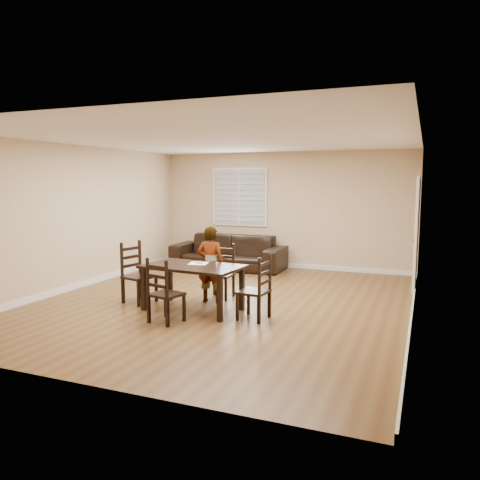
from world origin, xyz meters
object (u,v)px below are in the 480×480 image
dining_table (193,271)px  sofa (228,252)px  chair_near (222,273)px  chair_far (161,294)px  chair_left (134,274)px  child (211,264)px  donut (199,262)px  chair_right (261,291)px

dining_table → sofa: 3.64m
chair_near → chair_far: 1.79m
chair_left → sofa: size_ratio=0.39×
child → chair_near: bearing=-99.0°
chair_far → donut: bearing=-84.0°
child → dining_table: bearing=79.4°
dining_table → child: bearing=90.0°
chair_near → chair_right: bearing=-45.3°
chair_far → chair_near: bearing=-82.1°
dining_table → chair_far: chair_far is taller
child → donut: size_ratio=13.42×
donut → child: bearing=87.6°
chair_far → donut: size_ratio=9.85×
chair_right → sofa: size_ratio=0.36×
chair_far → chair_right: (1.26, 0.70, 0.01)m
chair_near → sofa: (-0.98, 2.54, -0.05)m
chair_right → donut: chair_right is taller
chair_left → donut: size_ratio=10.64×
chair_right → child: child is taller
sofa → chair_left: bearing=-94.7°
chair_far → sofa: 4.40m
dining_table → sofa: sofa is taller
dining_table → donut: size_ratio=16.78×
chair_far → chair_right: bearing=-137.6°
chair_far → chair_left: (-1.08, 0.93, 0.03)m
chair_left → child: size_ratio=0.79×
dining_table → chair_near: chair_near is taller
dining_table → donut: donut is taller
donut → dining_table: bearing=-101.6°
chair_near → chair_far: (-0.17, -1.78, -0.00)m
chair_near → donut: 0.86m
chair_near → sofa: bearing=110.6°
dining_table → donut: 0.21m
child → sofa: child is taller
chair_near → chair_left: 1.51m
child → chair_right: bearing=144.0°
chair_far → child: (0.14, 1.36, 0.21)m
chair_right → sofa: 4.17m
child → donut: bearing=82.3°
chair_right → child: 1.31m
donut → sofa: 3.49m
sofa → chair_right: bearing=-60.4°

